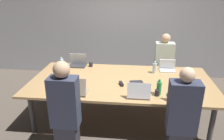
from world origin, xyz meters
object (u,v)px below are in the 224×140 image
(laptop_near_midright, at_px, (139,93))
(person_near_right, at_px, (182,117))
(laptop_far_right, at_px, (167,67))
(bottle_far_left, at_px, (62,63))
(bottle_near_right, at_px, (159,88))
(stapler, at_px, (121,84))
(cup_far_left, at_px, (91,64))
(cup_near_midright, at_px, (157,93))
(laptop_near_left, at_px, (77,90))
(person_far_right, at_px, (163,66))
(person_near_left, at_px, (65,110))
(laptop_near_right, at_px, (180,95))
(bottle_far_right, at_px, (154,68))
(laptop_far_left, at_px, (78,62))

(laptop_near_midright, distance_m, person_near_right, 0.70)
(laptop_far_right, relative_size, bottle_far_left, 1.41)
(person_near_right, xyz_separation_m, bottle_near_right, (-0.27, 0.51, 0.18))
(laptop_near_midright, xyz_separation_m, stapler, (-0.29, 0.42, -0.05))
(cup_far_left, relative_size, bottle_far_left, 0.41)
(bottle_far_left, bearing_deg, cup_near_midright, -29.64)
(laptop_near_left, height_order, person_far_right, person_far_right)
(cup_far_left, distance_m, bottle_far_left, 0.60)
(person_near_left, height_order, laptop_near_right, person_near_left)
(laptop_near_midright, bearing_deg, cup_far_left, -52.00)
(cup_near_midright, relative_size, person_near_left, 0.07)
(person_far_right, bearing_deg, laptop_far_right, -88.34)
(laptop_near_left, bearing_deg, stapler, -148.05)
(laptop_far_right, bearing_deg, person_near_left, -134.87)
(laptop_near_right, height_order, person_near_right, person_near_right)
(cup_near_midright, distance_m, laptop_far_right, 1.17)
(person_near_left, height_order, bottle_far_right, person_near_left)
(laptop_far_left, bearing_deg, laptop_near_midright, -45.56)
(cup_far_left, bearing_deg, bottle_far_left, -168.02)
(person_near_right, height_order, bottle_near_right, person_near_right)
(laptop_near_right, relative_size, laptop_far_right, 1.13)
(bottle_far_left, bearing_deg, bottle_far_right, -3.06)
(laptop_near_left, xyz_separation_m, person_near_left, (-0.07, -0.40, -0.13))
(person_near_right, height_order, person_far_right, same)
(person_near_left, relative_size, person_far_right, 1.02)
(cup_near_midright, height_order, laptop_near_left, laptop_near_left)
(bottle_far_right, bearing_deg, laptop_near_right, -74.24)
(person_near_left, height_order, person_near_right, person_near_left)
(laptop_near_left, bearing_deg, bottle_far_left, -61.56)
(laptop_far_left, bearing_deg, person_near_left, -81.79)
(person_far_right, bearing_deg, laptop_near_left, -131.97)
(cup_near_midright, height_order, cup_far_left, cup_near_midright)
(person_near_left, xyz_separation_m, laptop_near_right, (1.64, 0.38, 0.12))
(cup_near_midright, xyz_separation_m, laptop_far_left, (-1.56, 1.21, 0.02))
(laptop_near_midright, bearing_deg, person_near_left, 21.08)
(bottle_near_right, relative_size, stapler, 1.64)
(laptop_near_midright, relative_size, laptop_near_left, 1.13)
(laptop_near_midright, relative_size, laptop_far_left, 0.98)
(bottle_near_right, xyz_separation_m, bottle_far_right, (-0.00, 0.91, -0.01))
(laptop_near_right, xyz_separation_m, laptop_far_right, (-0.03, 1.23, -0.01))
(cup_near_midright, relative_size, laptop_near_left, 0.32)
(laptop_near_right, distance_m, bottle_far_right, 1.10)
(cup_far_left, bearing_deg, stapler, -50.71)
(person_near_left, bearing_deg, laptop_near_right, -166.86)
(laptop_near_midright, distance_m, person_far_right, 1.79)
(cup_near_midright, height_order, person_far_right, person_far_right)
(laptop_near_left, distance_m, bottle_near_right, 1.27)
(laptop_near_midright, xyz_separation_m, bottle_near_right, (0.31, 0.14, 0.04))
(bottle_far_right, distance_m, bottle_far_left, 1.89)
(bottle_far_right, height_order, bottle_far_left, bottle_far_right)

